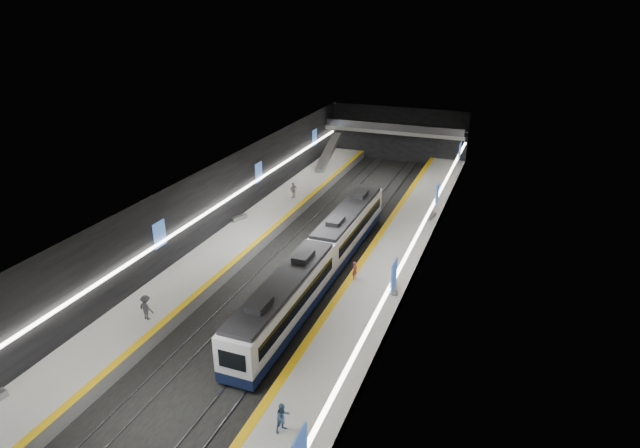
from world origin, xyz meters
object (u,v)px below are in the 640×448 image
at_px(bench_right_far, 431,216).
at_px(passenger_right_a, 355,270).
at_px(train, 321,258).
at_px(bench_right_near, 394,288).
at_px(passenger_right_b, 283,418).
at_px(escalator, 328,152).
at_px(bench_left_far, 239,218).
at_px(passenger_left_a, 293,190).
at_px(passenger_left_b, 146,308).

relative_size(bench_right_far, passenger_right_a, 1.12).
relative_size(train, bench_right_near, 17.51).
relative_size(bench_right_far, passenger_right_b, 0.97).
xyz_separation_m(bench_right_near, passenger_right_a, (-3.51, 0.68, 0.57)).
distance_m(bench_right_far, passenger_right_b, 32.98).
height_order(train, bench_right_far, train).
height_order(bench_right_near, passenger_right_b, passenger_right_b).
bearing_deg(escalator, passenger_right_b, -72.65).
bearing_deg(passenger_right_b, escalator, 48.01).
height_order(train, passenger_right_a, train).
relative_size(bench_left_far, bench_right_far, 1.02).
bearing_deg(passenger_right_a, escalator, 28.38).
height_order(escalator, passenger_left_a, escalator).
relative_size(train, bench_left_far, 16.95).
relative_size(bench_right_near, passenger_right_b, 0.96).
distance_m(bench_left_far, passenger_left_b, 19.14).
bearing_deg(passenger_right_a, bench_left_far, 67.18).
bearing_deg(bench_right_near, train, 156.12).
height_order(escalator, bench_left_far, escalator).
distance_m(bench_right_near, passenger_right_a, 3.62).
relative_size(train, bench_right_far, 17.24).
relative_size(passenger_right_a, passenger_left_a, 0.83).
xyz_separation_m(bench_right_far, passenger_left_a, (-16.08, 0.50, 0.73)).
height_order(bench_left_far, passenger_right_b, passenger_right_b).
bearing_deg(passenger_right_a, passenger_right_b, -170.85).
bearing_deg(bench_right_near, passenger_left_b, -161.97).
relative_size(bench_left_far, passenger_right_a, 1.13).
bearing_deg(bench_left_far, passenger_left_b, -56.68).
height_order(train, passenger_left_a, train).
bearing_deg(escalator, train, -71.03).
bearing_deg(bench_right_far, escalator, 151.34).
bearing_deg(escalator, bench_right_far, -39.87).
bearing_deg(passenger_left_a, train, 54.01).
xyz_separation_m(bench_right_near, passenger_right_b, (-2.01, -16.82, 0.69)).
relative_size(train, escalator, 3.76).
height_order(train, bench_right_near, train).
height_order(bench_right_far, passenger_left_b, passenger_left_b).
distance_m(train, passenger_right_b, 18.39).
bearing_deg(train, bench_left_far, 148.14).
distance_m(bench_right_far, passenger_left_a, 16.11).
distance_m(bench_right_near, passenger_left_a, 23.07).
distance_m(bench_left_far, bench_right_near, 20.48).
height_order(escalator, passenger_left_b, escalator).
height_order(escalator, passenger_right_a, escalator).
bearing_deg(escalator, passenger_left_b, -88.74).
relative_size(escalator, passenger_right_a, 5.12).
height_order(passenger_right_b, passenger_left_b, passenger_left_b).
bearing_deg(passenger_left_a, bench_left_far, 5.09).
height_order(passenger_right_b, passenger_left_a, passenger_left_a).
bearing_deg(bench_left_far, bench_right_near, 0.32).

